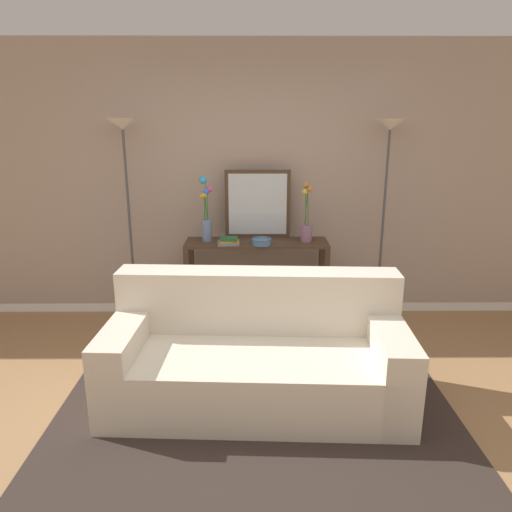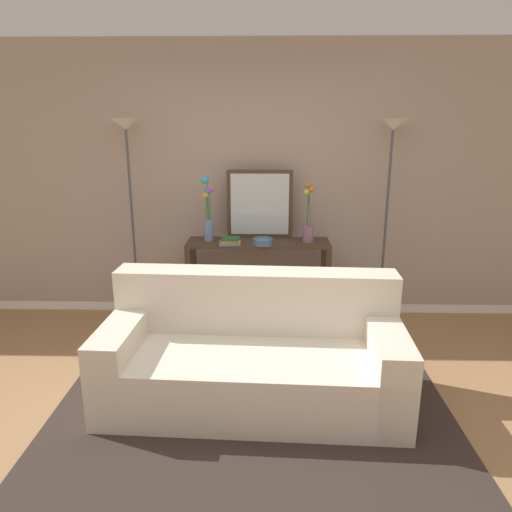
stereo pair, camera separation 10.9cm
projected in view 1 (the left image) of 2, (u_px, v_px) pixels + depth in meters
name	position (u px, v px, depth m)	size (l,w,h in m)	color
ground_plane	(253.00, 449.00, 2.93)	(16.00, 16.00, 0.02)	#9E754C
back_wall	(252.00, 183.00, 4.71)	(12.00, 0.15, 2.67)	white
area_rug	(256.00, 409.00, 3.30)	(2.73, 2.00, 0.01)	#332823
couch	(256.00, 358.00, 3.37)	(2.09, 0.99, 0.88)	beige
console_table	(256.00, 267.00, 4.55)	(1.34, 0.38, 0.84)	#473323
floor_lamp_left	(125.00, 166.00, 4.34)	(0.28, 0.28, 1.95)	#4C4C51
floor_lamp_right	(387.00, 166.00, 4.35)	(0.28, 0.28, 1.95)	#4C4C51
wall_mirror	(257.00, 204.00, 4.55)	(0.62, 0.02, 0.65)	#473323
vase_tall_flowers	(206.00, 214.00, 4.42)	(0.12, 0.12, 0.61)	#6B84AD
vase_short_flowers	(306.00, 223.00, 4.44)	(0.11, 0.12, 0.55)	gray
fruit_bowl	(261.00, 241.00, 4.36)	(0.18, 0.18, 0.06)	#4C7093
book_stack	(228.00, 241.00, 4.36)	(0.21, 0.17, 0.07)	slate
book_row_under_console	(220.00, 318.00, 4.69)	(0.38, 0.17, 0.13)	navy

